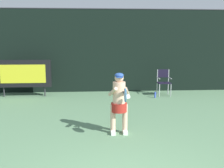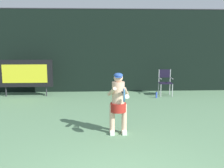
# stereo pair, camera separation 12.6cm
# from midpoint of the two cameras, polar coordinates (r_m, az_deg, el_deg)

# --- Properties ---
(backdrop_screen) EXTENTS (18.00, 0.12, 3.66)m
(backdrop_screen) POSITION_cam_midpoint_polar(r_m,az_deg,el_deg) (11.85, -1.44, 7.08)
(backdrop_screen) COLOR black
(backdrop_screen) RESTS_ON ground
(scoreboard) EXTENTS (2.20, 0.21, 1.50)m
(scoreboard) POSITION_cam_midpoint_polar(r_m,az_deg,el_deg) (11.39, -17.83, 2.17)
(scoreboard) COLOR black
(scoreboard) RESTS_ON ground
(umpire_chair) EXTENTS (0.52, 0.44, 1.08)m
(umpire_chair) POSITION_cam_midpoint_polar(r_m,az_deg,el_deg) (11.28, 11.67, 0.67)
(umpire_chair) COLOR #B7B7BC
(umpire_chair) RESTS_ON ground
(water_bottle) EXTENTS (0.07, 0.07, 0.27)m
(water_bottle) POSITION_cam_midpoint_polar(r_m,az_deg,el_deg) (10.82, 9.85, -2.31)
(water_bottle) COLOR blue
(water_bottle) RESTS_ON ground
(tennis_player) EXTENTS (0.54, 0.62, 1.52)m
(tennis_player) POSITION_cam_midpoint_polar(r_m,az_deg,el_deg) (6.53, 1.91, -3.57)
(tennis_player) COLOR white
(tennis_player) RESTS_ON ground
(tennis_racket) EXTENTS (0.03, 0.60, 0.31)m
(tennis_racket) POSITION_cam_midpoint_polar(r_m,az_deg,el_deg) (5.95, 3.16, -2.41)
(tennis_racket) COLOR black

